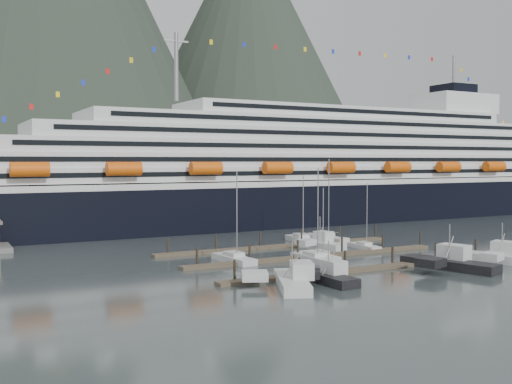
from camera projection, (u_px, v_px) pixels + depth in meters
ground at (352, 258)px, 99.27m from camera, size 1600.00×1600.00×0.00m
mountains at (53, 22)px, 633.86m from camera, size 870.00×440.00×420.00m
cruise_ship at (317, 176)px, 161.16m from camera, size 210.00×30.40×50.30m
dock_near at (366, 268)px, 88.18m from camera, size 48.18×2.28×3.20m
dock_mid at (317, 256)px, 99.63m from camera, size 48.18×2.28×3.20m
dock_far at (278, 246)px, 111.08m from camera, size 48.18×2.28×3.20m
sailboat_a at (234, 259)px, 95.15m from camera, size 3.71×9.86×15.04m
sailboat_b at (314, 259)px, 95.56m from camera, size 2.68×10.25×15.52m
sailboat_c at (320, 257)px, 98.03m from camera, size 2.69×8.99×12.18m
sailboat_f at (301, 240)px, 118.15m from camera, size 4.45×10.27×13.73m
sailboat_g at (325, 238)px, 120.79m from camera, size 4.74×11.50×17.01m
sailboat_h at (364, 247)px, 109.18m from camera, size 2.63×7.84×12.46m
trawler_a at (291, 280)px, 76.20m from camera, size 10.56×12.83×6.87m
trawler_b at (328, 277)px, 78.80m from camera, size 7.37×9.66×6.14m
trawler_c at (449, 263)px, 89.01m from camera, size 11.29×14.94×7.41m
trawler_d at (501, 257)px, 94.37m from camera, size 9.97×12.20×6.98m
trawler_e at (319, 244)px, 110.04m from camera, size 8.36×10.47×6.44m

